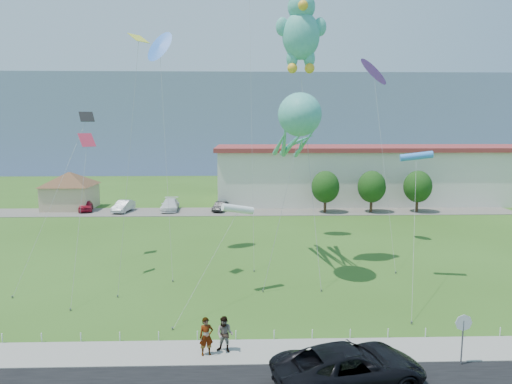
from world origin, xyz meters
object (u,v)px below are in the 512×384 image
(suv, at_px, (349,367))
(pavilion, at_px, (70,187))
(parked_car_white, at_px, (170,205))
(teddy_bear_kite, at_px, (301,30))
(pedestrian_right, at_px, (225,334))
(parked_car_black, at_px, (220,206))
(pedestrian_left, at_px, (206,336))
(parked_car_red, at_px, (86,205))
(stop_sign, at_px, (463,327))
(parked_car_silver, at_px, (123,206))
(warehouse, at_px, (419,173))
(octopus_kite, at_px, (297,126))

(suv, bearing_deg, pavilion, 18.02)
(parked_car_white, bearing_deg, teddy_bear_kite, -63.49)
(suv, bearing_deg, pedestrian_right, 44.79)
(suv, xyz_separation_m, parked_car_black, (-7.44, 41.34, -0.30))
(pedestrian_left, xyz_separation_m, parked_car_red, (-18.93, 39.00, -0.25))
(stop_sign, relative_size, parked_car_silver, 0.56)
(parked_car_white, relative_size, parked_car_black, 1.41)
(parked_car_black, bearing_deg, parked_car_silver, -165.33)
(warehouse, distance_m, stop_sign, 51.00)
(pedestrian_left, bearing_deg, warehouse, 45.09)
(suv, height_order, octopus_kite, octopus_kite)
(pavilion, height_order, parked_car_black, pavilion)
(parked_car_white, bearing_deg, parked_car_red, 176.60)
(octopus_kite, distance_m, teddy_bear_kite, 7.51)
(parked_car_red, bearing_deg, parked_car_white, -15.48)
(warehouse, distance_m, octopus_kite, 42.03)
(parked_car_silver, height_order, parked_car_white, parked_car_white)
(parked_car_red, distance_m, octopus_kite, 37.74)
(stop_sign, distance_m, parked_car_white, 44.78)
(suv, height_order, parked_car_silver, suv)
(suv, bearing_deg, teddy_bear_kite, -14.15)
(stop_sign, relative_size, octopus_kite, 0.19)
(parked_car_red, relative_size, parked_car_black, 1.15)
(parked_car_white, bearing_deg, stop_sign, -67.18)
(suv, distance_m, parked_car_red, 48.90)
(parked_car_silver, bearing_deg, suv, -55.23)
(parked_car_black, distance_m, octopus_kite, 28.91)
(pedestrian_left, relative_size, parked_car_black, 0.50)
(pedestrian_left, height_order, parked_car_silver, pedestrian_left)
(warehouse, bearing_deg, parked_car_black, -163.77)
(suv, xyz_separation_m, parked_car_silver, (-20.05, 41.18, -0.17))
(suv, height_order, pedestrian_left, pedestrian_left)
(pavilion, bearing_deg, parked_car_white, -8.44)
(pedestrian_right, distance_m, parked_car_white, 39.69)
(pedestrian_right, relative_size, parked_car_white, 0.34)
(warehouse, xyz_separation_m, pedestrian_left, (-28.39, -47.03, -3.09))
(pavilion, bearing_deg, parked_car_red, -37.21)
(parked_car_red, distance_m, parked_car_silver, 5.17)
(warehouse, distance_m, parked_car_red, 48.12)
(pavilion, xyz_separation_m, stop_sign, (33.50, -42.21, -1.15))
(pavilion, bearing_deg, parked_car_silver, -19.58)
(parked_car_silver, bearing_deg, teddy_bear_kite, -41.06)
(parked_car_white, bearing_deg, octopus_kite, -66.37)
(pedestrian_left, xyz_separation_m, teddy_bear_kite, (6.19, 14.53, 17.18))
(warehouse, height_order, stop_sign, warehouse)
(parked_car_silver, bearing_deg, pavilion, 169.23)
(stop_sign, xyz_separation_m, teddy_bear_kite, (-5.71, 15.71, 16.34))
(stop_sign, height_order, suv, stop_sign)
(suv, height_order, pedestrian_right, pedestrian_right)
(suv, relative_size, pedestrian_right, 3.66)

